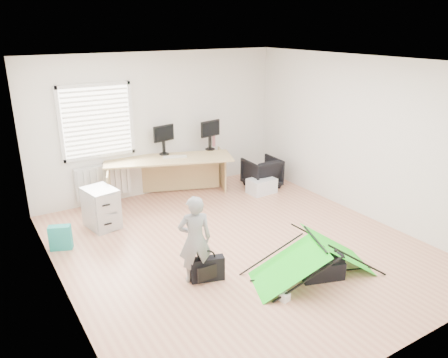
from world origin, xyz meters
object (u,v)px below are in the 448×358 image
kite (314,257)px  monitor_left (164,144)px  thermos (214,141)px  person (195,239)px  desk (170,178)px  laptop_bag (207,269)px  monitor_right (210,139)px  filing_cabinet (101,208)px  office_chair (262,173)px  storage_crate (262,186)px  duffel_bag (321,269)px

kite → monitor_left: bearing=116.9°
thermos → person: 3.70m
desk → monitor_left: size_ratio=5.37×
kite → laptop_bag: 1.41m
monitor_right → laptop_bag: monitor_right is taller
filing_cabinet → office_chair: size_ratio=1.01×
desk → storage_crate: size_ratio=4.49×
monitor_left → duffel_bag: bearing=-93.0°
thermos → kite: size_ratio=0.13×
person → laptop_bag: (0.13, -0.08, -0.43)m
laptop_bag → thermos: bearing=75.6°
desk → storage_crate: 1.82m
monitor_left → duffel_bag: monitor_left is taller
duffel_bag → monitor_right: bearing=101.7°
desk → filing_cabinet: 1.58m
duffel_bag → filing_cabinet: bearing=141.9°
filing_cabinet → thermos: (2.63, 0.83, 0.58)m
monitor_right → laptop_bag: bearing=-131.2°
office_chair → person: bearing=42.1°
office_chair → person: (-2.80, -2.36, 0.29)m
desk → monitor_left: bearing=102.8°
monitor_right → person: monitor_right is taller
filing_cabinet → office_chair: filing_cabinet is taller
storage_crate → kite: bearing=-113.4°
person → thermos: bearing=-107.0°
kite → duffel_bag: (0.05, -0.10, -0.15)m
thermos → duffel_bag: size_ratio=0.41×
filing_cabinet → monitor_left: bearing=17.6°
monitor_left → thermos: size_ratio=1.92×
filing_cabinet → person: (0.55, -2.22, 0.26)m
filing_cabinet → monitor_left: monitor_left is taller
filing_cabinet → duffel_bag: 3.64m
office_chair → kite: size_ratio=0.39×
desk → kite: 3.51m
storage_crate → laptop_bag: 3.27m
office_chair → storage_crate: bearing=55.6°
filing_cabinet → laptop_bag: size_ratio=1.52×
desk → thermos: size_ratio=10.30×
laptop_bag → duffel_bag: 1.50m
monitor_right → desk: bearing=175.9°
office_chair → person: 3.67m
office_chair → duffel_bag: bearing=68.8°
monitor_right → kite: 3.70m
duffel_bag → laptop_bag: bearing=169.2°
kite → office_chair: bearing=85.8°
filing_cabinet → duffel_bag: size_ratio=1.20×
filing_cabinet → laptop_bag: (0.68, -2.30, -0.17)m
thermos → laptop_bag: thermos is taller
desk → laptop_bag: size_ratio=5.37×
desk → office_chair: (1.87, -0.41, -0.10)m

